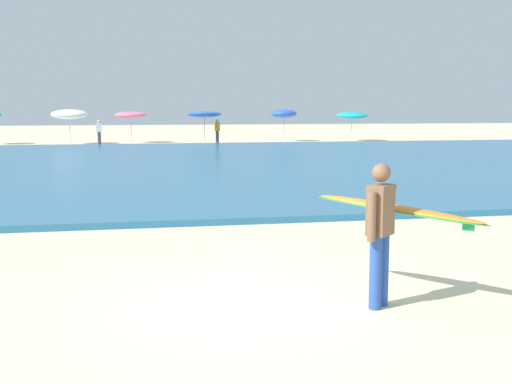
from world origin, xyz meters
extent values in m
plane|color=beige|center=(0.00, 0.00, 0.00)|extent=(160.00, 160.00, 0.00)
cube|color=teal|center=(0.00, 19.35, 0.07)|extent=(120.00, 28.00, 0.14)
cylinder|color=#284CA3|center=(1.42, -0.47, 0.44)|extent=(0.15, 0.15, 0.88)
cylinder|color=#284CA3|center=(1.56, -0.34, 0.44)|extent=(0.15, 0.15, 0.88)
cube|color=brown|center=(1.49, -0.40, 1.18)|extent=(0.40, 0.39, 0.60)
sphere|color=brown|center=(1.49, -0.40, 1.62)|extent=(0.22, 0.22, 0.22)
cylinder|color=brown|center=(1.32, -0.56, 1.13)|extent=(0.10, 0.10, 0.58)
cylinder|color=brown|center=(1.67, -0.20, 1.20)|extent=(0.29, 0.29, 0.51)
ellipsoid|color=orange|center=(1.86, -0.06, 1.13)|extent=(1.71, 1.80, 0.25)
ellipsoid|color=green|center=(1.86, -0.06, 1.11)|extent=(1.78, 1.88, 0.21)
cube|color=green|center=(2.46, -0.70, 1.01)|extent=(0.11, 0.12, 0.14)
cylinder|color=beige|center=(-4.88, 35.99, 0.91)|extent=(0.05, 0.05, 1.82)
ellipsoid|color=white|center=(-4.88, 35.99, 1.91)|extent=(2.28, 2.32, 0.78)
cylinder|color=beige|center=(-1.02, 36.80, 0.89)|extent=(0.05, 0.05, 1.78)
ellipsoid|color=pink|center=(-1.02, 36.80, 1.85)|extent=(2.05, 2.07, 0.52)
cylinder|color=beige|center=(3.54, 34.27, 0.92)|extent=(0.05, 0.05, 1.84)
ellipsoid|color=blue|center=(3.54, 34.27, 1.90)|extent=(2.17, 2.18, 0.47)
cylinder|color=beige|center=(9.35, 36.78, 0.91)|extent=(0.05, 0.05, 1.82)
ellipsoid|color=blue|center=(9.35, 36.78, 1.91)|extent=(1.78, 1.78, 0.60)
cylinder|color=beige|center=(14.09, 36.21, 0.86)|extent=(0.05, 0.05, 1.71)
ellipsoid|color=#19ADB2|center=(14.09, 36.21, 1.79)|extent=(2.18, 2.20, 0.61)
cylinder|color=#383842|center=(-3.00, 34.10, 0.42)|extent=(0.20, 0.20, 0.84)
cube|color=white|center=(-3.00, 34.10, 1.11)|extent=(0.32, 0.20, 0.54)
sphere|color=beige|center=(-3.00, 34.10, 1.48)|extent=(0.20, 0.20, 0.20)
cylinder|color=#383842|center=(4.39, 34.41, 0.42)|extent=(0.20, 0.20, 0.84)
cube|color=orange|center=(4.39, 34.41, 1.11)|extent=(0.32, 0.20, 0.54)
sphere|color=tan|center=(4.39, 34.41, 1.48)|extent=(0.20, 0.20, 0.20)
camera|label=1|loc=(-1.45, -7.63, 2.39)|focal=46.19mm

